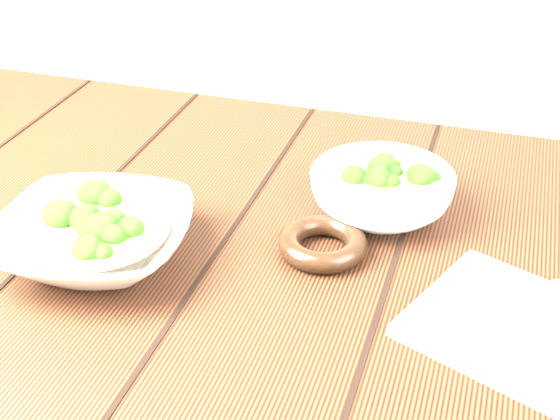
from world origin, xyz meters
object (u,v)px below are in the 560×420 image
at_px(table, 243,323).
at_px(trivet, 323,243).
at_px(soup_bowl_back, 381,192).
at_px(napkin, 525,331).
at_px(soup_bowl_front, 95,237).

height_order(table, trivet, trivet).
relative_size(table, soup_bowl_back, 5.30).
distance_m(table, napkin, 0.36).
height_order(soup_bowl_front, trivet, soup_bowl_front).
relative_size(trivet, napkin, 0.48).
bearing_deg(trivet, soup_bowl_front, -160.30).
bearing_deg(table, trivet, 7.42).
distance_m(soup_bowl_front, napkin, 0.47).
distance_m(table, soup_bowl_back, 0.24).
distance_m(soup_bowl_front, soup_bowl_back, 0.35).
distance_m(soup_bowl_back, napkin, 0.26).
height_order(table, soup_bowl_back, soup_bowl_back).
xyz_separation_m(soup_bowl_front, napkin, (0.47, 0.01, -0.02)).
height_order(trivet, napkin, trivet).
relative_size(soup_bowl_front, trivet, 2.43).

